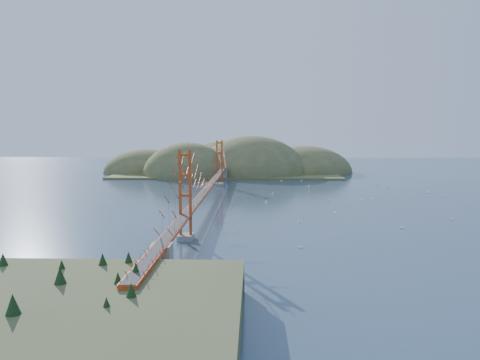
{
  "coord_description": "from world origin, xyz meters",
  "views": [
    {
      "loc": [
        8.8,
        -89.16,
        14.02
      ],
      "look_at": [
        6.13,
        0.0,
        4.65
      ],
      "focal_mm": 35.0,
      "sensor_mm": 36.0,
      "label": 1
    }
  ],
  "objects_px": {
    "sailboat_1": "(361,199)",
    "fort": "(162,278)",
    "sailboat_2": "(402,227)",
    "sailboat_0": "(266,202)",
    "bridge": "(208,168)"
  },
  "relations": [
    {
      "from": "sailboat_1",
      "to": "fort",
      "type": "bearing_deg",
      "value": -119.53
    },
    {
      "from": "sailboat_1",
      "to": "sailboat_0",
      "type": "bearing_deg",
      "value": -167.98
    },
    {
      "from": "fort",
      "to": "sailboat_1",
      "type": "distance_m",
      "value": 61.53
    },
    {
      "from": "bridge",
      "to": "sailboat_1",
      "type": "relative_size",
      "value": 130.07
    },
    {
      "from": "sailboat_2",
      "to": "fort",
      "type": "bearing_deg",
      "value": -139.29
    },
    {
      "from": "bridge",
      "to": "sailboat_0",
      "type": "xyz_separation_m",
      "value": [
        11.22,
        1.4,
        -6.85
      ]
    },
    {
      "from": "sailboat_2",
      "to": "sailboat_1",
      "type": "xyz_separation_m",
      "value": [
        0.53,
        27.9,
        -0.0
      ]
    },
    {
      "from": "sailboat_2",
      "to": "sailboat_0",
      "type": "relative_size",
      "value": 1.0
    },
    {
      "from": "bridge",
      "to": "sailboat_0",
      "type": "bearing_deg",
      "value": 7.14
    },
    {
      "from": "sailboat_0",
      "to": "sailboat_2",
      "type": "bearing_deg",
      "value": -51.38
    },
    {
      "from": "bridge",
      "to": "sailboat_0",
      "type": "height_order",
      "value": "bridge"
    },
    {
      "from": "bridge",
      "to": "sailboat_1",
      "type": "bearing_deg",
      "value": 10.25
    },
    {
      "from": "bridge",
      "to": "sailboat_2",
      "type": "xyz_separation_m",
      "value": [
        30.19,
        -22.34,
        -6.85
      ]
    },
    {
      "from": "fort",
      "to": "sailboat_2",
      "type": "relative_size",
      "value": 5.1
    },
    {
      "from": "sailboat_1",
      "to": "sailboat_2",
      "type": "bearing_deg",
      "value": -91.1
    }
  ]
}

